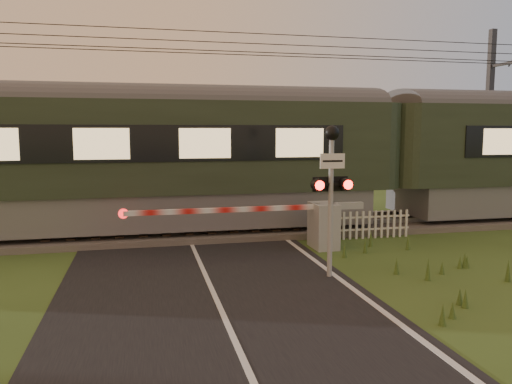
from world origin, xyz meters
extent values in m
plane|color=#344A1C|center=(0.00, 0.00, 0.00)|extent=(160.00, 160.00, 0.00)
cube|color=black|center=(0.00, 0.00, 0.01)|extent=(6.00, 140.00, 0.02)
cube|color=#47423D|center=(0.00, 6.50, 0.06)|extent=(140.00, 3.40, 0.24)
cube|color=slate|center=(0.00, 5.78, 0.26)|extent=(140.00, 0.08, 0.14)
cube|color=slate|center=(0.00, 7.22, 0.26)|extent=(140.00, 0.08, 0.14)
cube|color=#2D2116|center=(0.00, 6.50, 0.19)|extent=(0.24, 2.20, 0.06)
cylinder|color=black|center=(0.00, 6.20, 5.50)|extent=(120.00, 0.02, 0.02)
cylinder|color=black|center=(0.00, 6.80, 5.50)|extent=(120.00, 0.02, 0.02)
cylinder|color=black|center=(0.00, 6.50, 6.10)|extent=(120.00, 0.02, 0.02)
cylinder|color=black|center=(0.00, 6.50, 5.80)|extent=(120.00, 0.02, 0.02)
cube|color=slate|center=(-5.02, 6.50, 0.85)|extent=(21.14, 2.80, 1.05)
cube|color=#253020|center=(-5.02, 6.50, 2.69)|extent=(22.02, 3.04, 2.62)
cylinder|color=#4C4C4F|center=(-5.02, 6.50, 4.00)|extent=(22.02, 1.06, 1.06)
cube|color=gray|center=(3.46, 3.78, 0.61)|extent=(0.61, 0.95, 1.22)
cylinder|color=gray|center=(3.29, 3.78, 0.61)|extent=(0.13, 0.13, 1.22)
cube|color=gray|center=(4.07, 3.78, 1.14)|extent=(1.00, 0.18, 0.18)
cube|color=red|center=(0.76, 3.78, 1.14)|extent=(5.06, 0.12, 0.12)
cylinder|color=red|center=(-1.77, 3.78, 1.14)|extent=(0.24, 0.04, 0.24)
cylinder|color=gray|center=(2.62, 1.18, 1.49)|extent=(0.11, 0.11, 2.97)
cube|color=white|center=(2.62, 1.12, 2.53)|extent=(0.54, 0.03, 0.32)
sphere|color=black|center=(2.62, 1.18, 3.11)|extent=(0.32, 0.32, 0.32)
cube|color=black|center=(2.62, 1.18, 2.03)|extent=(0.74, 0.06, 0.06)
cylinder|color=#FF140C|center=(2.30, 1.00, 2.03)|extent=(0.20, 0.02, 0.20)
cylinder|color=#FF140C|center=(2.94, 1.00, 2.03)|extent=(0.20, 0.02, 0.20)
cube|color=black|center=(2.62, 1.23, 2.03)|extent=(0.79, 0.02, 0.32)
cube|color=silver|center=(4.89, 4.63, 0.27)|extent=(3.21, 0.04, 0.05)
cube|color=silver|center=(4.89, 4.63, 0.64)|extent=(3.21, 0.04, 0.05)
cube|color=#2D2D30|center=(12.26, 8.80, 3.55)|extent=(0.22, 0.22, 7.11)
cube|color=#2D2D30|center=(12.26, 7.65, 5.69)|extent=(0.10, 2.40, 0.10)
camera|label=1|loc=(-1.29, -8.73, 3.16)|focal=35.00mm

